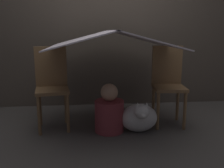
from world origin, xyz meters
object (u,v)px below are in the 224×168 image
object	(u,v)px
person_front	(109,112)
dog	(139,117)
chair_left	(52,84)
chair_right	(168,82)

from	to	relation	value
person_front	dog	xyz separation A→B (m)	(0.33, -0.06, -0.05)
chair_left	dog	size ratio (longest dim) A/B	2.27
chair_right	dog	world-z (taller)	chair_right
chair_right	person_front	world-z (taller)	chair_right
person_front	dog	size ratio (longest dim) A/B	1.33
person_front	dog	bearing A→B (deg)	-10.03
person_front	dog	world-z (taller)	person_front
chair_right	person_front	distance (m)	0.80
chair_left	person_front	xyz separation A→B (m)	(0.64, -0.20, -0.29)
chair_left	person_front	size ratio (longest dim) A/B	1.71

